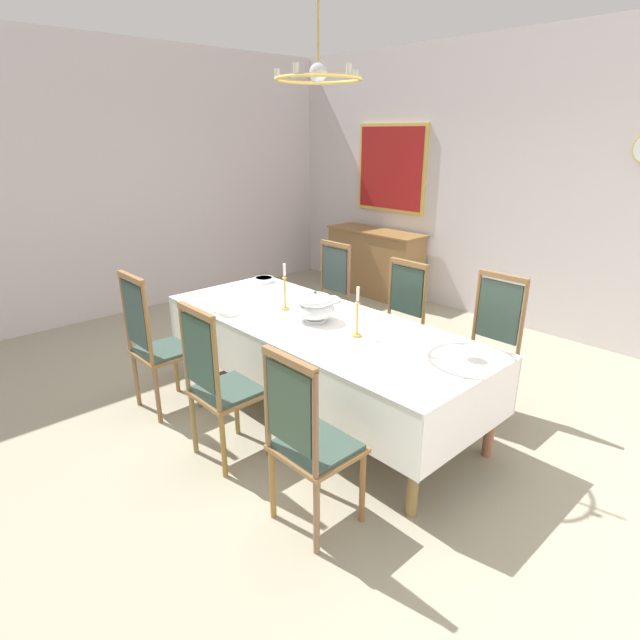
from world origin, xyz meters
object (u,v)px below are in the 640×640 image
object	(u,v)px
chair_south_a	(155,342)
chair_north_c	(487,346)
framed_painting	(391,168)
candlestick_west	(285,291)
bowl_near_right	(228,312)
spoon_secondary	(223,310)
sideboard	(375,263)
chair_north_b	(397,319)
chair_south_c	(308,439)
spoon_primary	(324,297)
candlestick_east	(357,316)
bowl_near_left	(331,299)
soup_tureen	(315,306)
chair_south_b	(219,383)
bowl_far_left	(264,279)
chandelier	(318,77)
dining_table	(318,331)
chair_north_a	(326,296)

from	to	relation	value
chair_south_a	chair_north_c	size ratio (longest dim) A/B	1.02
framed_painting	candlestick_west	bearing A→B (deg)	-64.85
bowl_near_right	chair_south_a	bearing A→B (deg)	-117.36
spoon_secondary	sideboard	distance (m)	3.36
chair_north_b	chair_south_c	size ratio (longest dim) A/B	0.98
spoon_primary	candlestick_east	bearing A→B (deg)	-26.03
candlestick_west	bowl_near_left	bearing A→B (deg)	76.77
chair_south_a	bowl_near_left	world-z (taller)	chair_south_a
bowl_near_right	candlestick_east	bearing A→B (deg)	22.08
chair_north_b	soup_tureen	world-z (taller)	chair_north_b
chair_south_b	chair_south_c	xyz separation A→B (m)	(0.90, 0.00, -0.01)
chair_north_c	bowl_far_left	distance (m)	2.21
candlestick_west	spoon_secondary	size ratio (longest dim) A/B	2.20
chair_north_b	candlestick_west	bearing A→B (deg)	64.89
soup_tureen	candlestick_west	distance (m)	0.37
bowl_near_right	spoon_secondary	distance (m)	0.12
chair_north_c	bowl_near_left	bearing A→B (deg)	22.58
spoon_secondary	framed_painting	world-z (taller)	framed_painting
chair_south_c	candlestick_east	distance (m)	1.13
bowl_near_right	chair_south_b	bearing A→B (deg)	-38.52
candlestick_west	bowl_far_left	bearing A→B (deg)	154.59
bowl_near_right	chandelier	xyz separation A→B (m)	(0.62, 0.42, 1.71)
chair_north_b	framed_painting	distance (m)	3.02
soup_tureen	bowl_near_right	world-z (taller)	soup_tureen
bowl_near_right	framed_painting	size ratio (longest dim) A/B	0.15
chair_north_b	candlestick_east	xyz separation A→B (m)	(0.37, -0.94, 0.36)
sideboard	dining_table	bearing A→B (deg)	123.50
dining_table	chair_north_a	distance (m)	1.31
dining_table	chair_south_c	xyz separation A→B (m)	(0.93, -0.94, -0.12)
chair_south_a	bowl_near_right	size ratio (longest dim) A/B	6.99
chair_north_c	bowl_far_left	world-z (taller)	chair_north_c
soup_tureen	chandelier	xyz separation A→B (m)	(0.04, 0.00, 1.61)
chair_north_c	chair_north_a	bearing A→B (deg)	0.06
bowl_near_right	sideboard	distance (m)	3.43
soup_tureen	spoon_primary	world-z (taller)	soup_tureen
chandelier	sideboard	bearing A→B (deg)	123.50
bowl_near_left	spoon_secondary	distance (m)	0.93
chair_south_b	chair_south_a	bearing A→B (deg)	-179.89
chair_south_a	bowl_far_left	xyz separation A→B (m)	(-0.30, 1.32, 0.20)
dining_table	chair_south_b	bearing A→B (deg)	-87.99
chair_north_c	spoon_primary	distance (m)	1.45
soup_tureen	candlestick_east	xyz separation A→B (m)	(0.44, 0.00, 0.03)
chair_south_a	soup_tureen	distance (m)	1.31
chair_north_a	chair_south_b	size ratio (longest dim) A/B	0.98
candlestick_east	bowl_near_right	distance (m)	1.12
candlestick_west	chandelier	bearing A→B (deg)	0.00
chair_south_b	spoon_primary	xyz separation A→B (m)	(-0.45, 1.40, 0.19)
dining_table	soup_tureen	size ratio (longest dim) A/B	8.86
sideboard	framed_painting	distance (m)	1.28
dining_table	chair_north_a	xyz separation A→B (m)	(-0.90, 0.94, -0.12)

